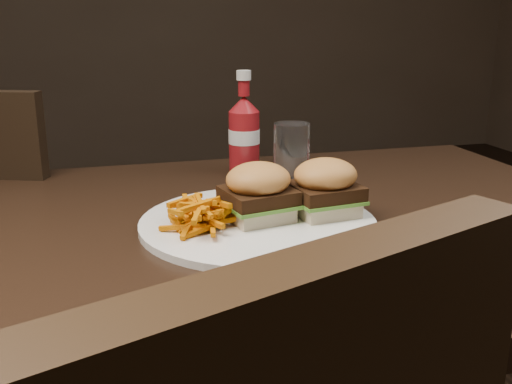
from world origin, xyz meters
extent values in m
cube|color=black|center=(0.00, 0.00, 0.73)|extent=(1.20, 0.80, 0.04)
cube|color=black|center=(-0.44, 0.60, 0.43)|extent=(0.58, 0.58, 0.04)
cylinder|color=white|center=(0.00, -0.03, 0.76)|extent=(0.34, 0.34, 0.01)
cube|color=beige|center=(0.00, -0.03, 0.77)|extent=(0.10, 0.10, 0.02)
cube|color=#FDE7C0|center=(0.10, -0.03, 0.77)|extent=(0.09, 0.09, 0.02)
cylinder|color=maroon|center=(0.06, 0.28, 0.81)|extent=(0.07, 0.07, 0.12)
cylinder|color=white|center=(0.13, 0.20, 0.81)|extent=(0.08, 0.08, 0.10)
camera|label=1|loc=(-0.22, -0.83, 1.05)|focal=42.00mm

